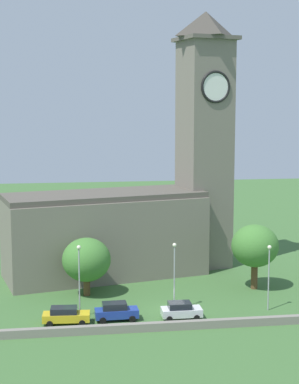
% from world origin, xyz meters
% --- Properties ---
extents(ground_plane, '(200.00, 200.00, 0.00)m').
position_xyz_m(ground_plane, '(0.00, 15.00, 0.00)').
color(ground_plane, '#3D6633').
extents(church, '(31.46, 15.15, 34.18)m').
position_xyz_m(church, '(-1.54, 16.38, 9.29)').
color(church, slate).
rests_on(church, ground).
extents(quay_barrier, '(46.25, 0.70, 0.83)m').
position_xyz_m(quay_barrier, '(0.00, -5.81, 0.41)').
color(quay_barrier, gray).
rests_on(quay_barrier, ground).
extents(car_yellow, '(4.86, 2.41, 1.73)m').
position_xyz_m(car_yellow, '(-11.36, -2.50, 0.88)').
color(car_yellow, gold).
rests_on(car_yellow, ground).
extents(car_blue, '(4.47, 2.12, 1.90)m').
position_xyz_m(car_blue, '(-6.21, -2.28, 0.96)').
color(car_blue, '#233D9E').
rests_on(car_blue, ground).
extents(car_white, '(4.19, 2.30, 1.75)m').
position_xyz_m(car_white, '(0.52, -2.70, 0.88)').
color(car_white, silver).
rests_on(car_white, ground).
extents(streetlamp_west_mid, '(0.44, 0.44, 7.68)m').
position_xyz_m(streetlamp_west_mid, '(-9.88, -0.73, 5.06)').
color(streetlamp_west_mid, '#9EA0A5').
rests_on(streetlamp_west_mid, ground).
extents(streetlamp_central, '(0.44, 0.44, 7.41)m').
position_xyz_m(streetlamp_central, '(0.31, 0.07, 4.91)').
color(streetlamp_central, '#9EA0A5').
rests_on(streetlamp_central, ground).
extents(streetlamp_east_mid, '(0.44, 0.44, 7.18)m').
position_xyz_m(streetlamp_east_mid, '(10.34, -1.41, 4.78)').
color(streetlamp_east_mid, '#9EA0A5').
rests_on(streetlamp_east_mid, ground).
extents(tree_riverside_west, '(5.64, 5.64, 6.80)m').
position_xyz_m(tree_riverside_west, '(-8.79, 6.79, 4.24)').
color(tree_riverside_west, brown).
rests_on(tree_riverside_west, ground).
extents(tree_riverside_east, '(5.66, 5.66, 7.85)m').
position_xyz_m(tree_riverside_east, '(11.33, 6.56, 5.25)').
color(tree_riverside_east, brown).
rests_on(tree_riverside_east, ground).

